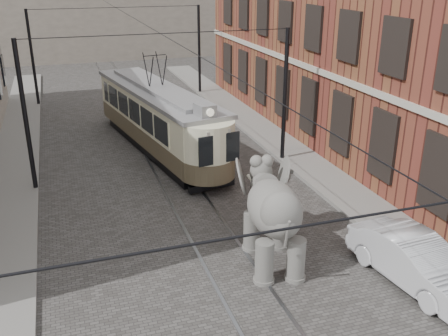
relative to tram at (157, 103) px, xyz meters
name	(u,v)px	position (x,y,z in m)	size (l,w,h in m)	color
ground	(213,239)	(-0.10, -9.36, -2.31)	(120.00, 120.00, 0.00)	#4A4744
tram_rails	(213,239)	(-0.10, -9.36, -2.30)	(1.54, 80.00, 0.02)	slate
sidewalk_right	(370,212)	(5.90, -9.36, -2.23)	(2.00, 60.00, 0.15)	slate
sidewalk_left	(1,272)	(-6.60, -9.36, -2.23)	(2.00, 60.00, 0.15)	slate
brick_building	(367,17)	(10.90, -0.36, 3.69)	(8.00, 26.00, 12.00)	maroon
catenary	(170,113)	(-0.30, -4.36, 0.69)	(11.00, 30.20, 6.00)	black
tram	(157,103)	(0.00, 0.00, 0.00)	(2.40, 11.64, 4.62)	beige
elephant	(274,221)	(1.18, -11.30, -0.88)	(2.58, 4.68, 2.87)	slate
parked_car	(415,261)	(4.58, -13.47, -1.60)	(1.51, 4.29, 1.41)	silver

